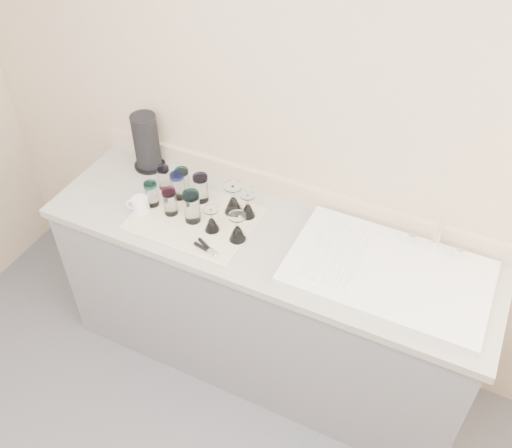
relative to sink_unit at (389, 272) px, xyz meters
The scene contains 18 objects.
room_envelope 1.47m from the sink_unit, 114.66° to the right, with size 3.54×3.50×2.52m.
counter_unit 0.72m from the sink_unit, behind, with size 2.06×0.62×0.90m.
sink_unit is the anchor object (origin of this frame).
dish_towel 0.90m from the sink_unit, behind, with size 0.55×0.42×0.01m, color silver.
tumbler_teal 1.14m from the sink_unit, behind, with size 0.06×0.06×0.12m.
tumbler_cyan 1.04m from the sink_unit, behind, with size 0.07×0.07×0.13m.
tumbler_purple 0.94m from the sink_unit, behind, with size 0.07×0.07×0.14m.
tumbler_magenta 1.12m from the sink_unit, behind, with size 0.06×0.06×0.12m.
tumbler_blue 1.01m from the sink_unit, behind, with size 0.07×0.07×0.13m.
tumbler_lavender 0.90m from the sink_unit, behind, with size 0.08×0.08×0.15m.
tumbler_extra 1.04m from the sink_unit, behind, with size 0.07×0.07×0.13m.
goblet_back_left 0.76m from the sink_unit, behind, with size 0.09×0.09×0.15m.
goblet_back_right 0.69m from the sink_unit, behind, with size 0.07×0.07×0.12m.
goblet_front_left 0.79m from the sink_unit, behind, with size 0.07×0.07×0.12m.
goblet_front_right 0.66m from the sink_unit, behind, with size 0.08×0.08×0.14m.
can_opener 0.77m from the sink_unit, 164.67° to the right, with size 0.13×0.08×0.02m.
white_mug 1.15m from the sink_unit, behind, with size 0.12×0.10×0.08m.
paper_towel_roll 1.33m from the sink_unit, behind, with size 0.16×0.16×0.30m.
Camera 1 is at (0.76, -0.47, 2.65)m, focal length 40.00 mm.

